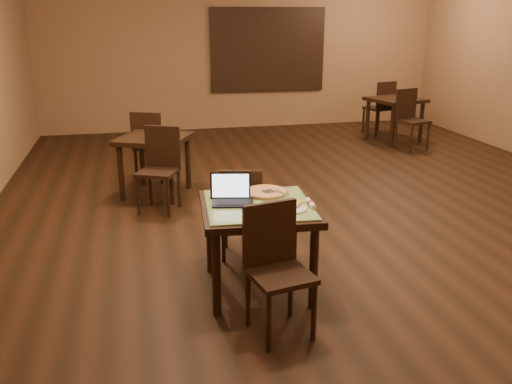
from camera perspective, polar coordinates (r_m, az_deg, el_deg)
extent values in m
plane|color=black|center=(6.69, 7.34, -1.41)|extent=(10.00, 10.00, 0.00)
cube|color=#8A6746|center=(11.16, -1.36, 14.44)|extent=(8.00, 0.02, 3.00)
cube|color=#276692|center=(11.23, 1.25, 14.73)|extent=(2.20, 0.04, 1.50)
cube|color=black|center=(11.21, 1.28, 14.72)|extent=(2.34, 0.02, 1.64)
cylinder|color=black|center=(4.17, -4.19, -8.53)|extent=(0.07, 0.07, 0.71)
cylinder|color=black|center=(4.86, -4.86, -4.53)|extent=(0.07, 0.07, 0.71)
cylinder|color=black|center=(4.28, 6.10, -7.85)|extent=(0.07, 0.07, 0.71)
cylinder|color=black|center=(4.96, 3.96, -4.05)|extent=(0.07, 0.07, 0.71)
cube|color=black|center=(4.41, 0.26, -1.79)|extent=(0.99, 0.99, 0.06)
cube|color=#165F94|center=(4.40, 0.26, -1.36)|extent=(0.90, 0.90, 0.02)
cylinder|color=black|center=(3.80, 1.35, -13.65)|extent=(0.04, 0.04, 0.44)
cylinder|color=black|center=(4.08, -0.85, -11.25)|extent=(0.04, 0.04, 0.44)
cylinder|color=black|center=(3.95, 6.11, -12.46)|extent=(0.04, 0.04, 0.44)
cylinder|color=black|center=(4.22, 3.65, -10.26)|extent=(0.04, 0.04, 0.44)
cube|color=black|center=(3.89, 2.61, -8.79)|extent=(0.49, 0.49, 0.04)
cube|color=black|center=(3.94, 1.44, -4.34)|extent=(0.41, 0.12, 0.47)
cylinder|color=black|center=(5.39, 0.35, -3.81)|extent=(0.04, 0.04, 0.42)
cylinder|color=black|center=(5.08, 0.34, -5.23)|extent=(0.04, 0.04, 0.42)
cylinder|color=black|center=(5.40, -3.21, -3.79)|extent=(0.04, 0.04, 0.42)
cylinder|color=black|center=(5.09, -3.45, -5.20)|extent=(0.04, 0.04, 0.42)
cube|color=black|center=(5.15, -1.51, -2.15)|extent=(0.47, 0.47, 0.04)
cube|color=black|center=(4.91, -1.60, -0.22)|extent=(0.39, 0.13, 0.45)
cube|color=black|center=(4.40, -2.42, -1.13)|extent=(0.37, 0.30, 0.02)
cube|color=black|center=(4.48, -2.71, 0.66)|extent=(0.34, 0.12, 0.22)
cube|color=silver|center=(4.47, -2.70, 0.67)|extent=(0.30, 0.10, 0.19)
cylinder|color=white|center=(4.29, 3.67, -1.72)|extent=(0.26, 0.26, 0.01)
cylinder|color=silver|center=(4.64, 1.03, -0.14)|extent=(0.40, 0.40, 0.01)
cylinder|color=#D2C08C|center=(4.64, 1.03, 0.00)|extent=(0.35, 0.35, 0.02)
torus|color=gold|center=(4.64, 1.03, 0.05)|extent=(0.36, 0.36, 0.02)
cube|color=silver|center=(4.62, 1.33, 0.07)|extent=(0.17, 0.26, 0.01)
cylinder|color=white|center=(4.37, 5.79, -1.20)|extent=(0.05, 0.19, 0.04)
cylinder|color=#AE1538|center=(4.37, 5.79, -1.20)|extent=(0.05, 0.04, 0.04)
cylinder|color=black|center=(9.83, 14.17, 6.77)|extent=(0.07, 0.07, 0.75)
cylinder|color=black|center=(10.33, 11.66, 7.48)|extent=(0.07, 0.07, 0.75)
cylinder|color=black|center=(10.29, 17.00, 7.03)|extent=(0.07, 0.07, 0.75)
cylinder|color=black|center=(10.77, 14.46, 7.71)|extent=(0.07, 0.07, 0.75)
cube|color=black|center=(10.24, 14.49, 9.38)|extent=(1.04, 1.04, 0.06)
cylinder|color=black|center=(9.47, 16.03, 5.35)|extent=(0.04, 0.04, 0.48)
cylinder|color=black|center=(9.74, 14.48, 5.82)|extent=(0.04, 0.04, 0.48)
cylinder|color=black|center=(9.73, 17.65, 5.53)|extent=(0.04, 0.04, 0.48)
cylinder|color=black|center=(9.99, 16.10, 5.99)|extent=(0.04, 0.04, 0.48)
cube|color=black|center=(9.68, 16.20, 7.17)|extent=(0.55, 0.55, 0.04)
cube|color=black|center=(9.78, 15.52, 8.97)|extent=(0.44, 0.16, 0.51)
cylinder|color=black|center=(11.19, 12.76, 7.50)|extent=(0.04, 0.04, 0.48)
cylinder|color=black|center=(10.91, 14.07, 7.14)|extent=(0.04, 0.04, 0.48)
cylinder|color=black|center=(10.95, 11.24, 7.37)|extent=(0.04, 0.04, 0.48)
cylinder|color=black|center=(10.66, 12.53, 7.00)|extent=(0.04, 0.04, 0.48)
cube|color=black|center=(10.88, 12.75, 8.60)|extent=(0.55, 0.55, 0.04)
cube|color=black|center=(10.69, 13.56, 9.87)|extent=(0.44, 0.16, 0.51)
cylinder|color=black|center=(6.93, -14.03, 2.00)|extent=(0.07, 0.07, 0.72)
cylinder|color=black|center=(7.49, -11.90, 3.38)|extent=(0.07, 0.07, 0.72)
cylinder|color=black|center=(6.67, -8.97, 1.72)|extent=(0.07, 0.07, 0.72)
cylinder|color=black|center=(7.26, -7.17, 3.15)|extent=(0.07, 0.07, 0.72)
cube|color=black|center=(6.99, -10.70, 5.54)|extent=(1.08, 1.08, 0.06)
cylinder|color=black|center=(6.39, -12.30, -0.46)|extent=(0.04, 0.04, 0.46)
cylinder|color=black|center=(6.71, -11.04, 0.52)|extent=(0.04, 0.04, 0.46)
cylinder|color=black|center=(6.26, -9.22, -0.69)|extent=(0.04, 0.04, 0.46)
cylinder|color=black|center=(6.58, -8.09, 0.32)|extent=(0.04, 0.04, 0.46)
cube|color=black|center=(6.41, -10.29, 2.06)|extent=(0.57, 0.57, 0.04)
cube|color=black|center=(6.52, -9.79, 4.77)|extent=(0.41, 0.22, 0.49)
cylinder|color=black|center=(7.85, -8.96, 3.22)|extent=(0.04, 0.04, 0.46)
cylinder|color=black|center=(7.52, -9.94, 2.50)|extent=(0.04, 0.04, 0.46)
cylinder|color=black|center=(7.99, -11.43, 3.33)|extent=(0.04, 0.04, 0.46)
cylinder|color=black|center=(7.66, -12.50, 2.64)|extent=(0.04, 0.04, 0.46)
cube|color=black|center=(7.69, -10.82, 4.73)|extent=(0.57, 0.57, 0.04)
cube|color=black|center=(7.46, -11.50, 6.36)|extent=(0.41, 0.22, 0.49)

